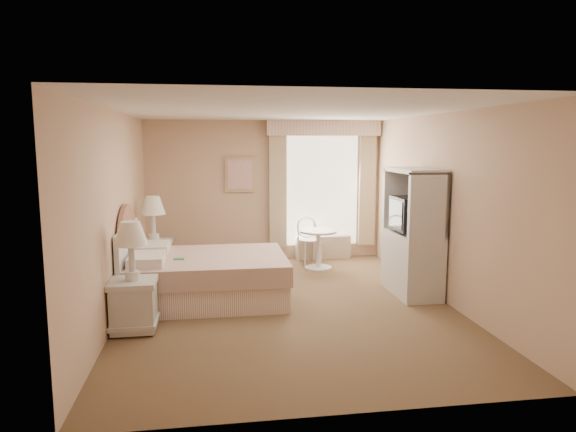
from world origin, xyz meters
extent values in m
cube|color=brown|center=(0.00, 0.00, 0.00)|extent=(4.20, 5.50, 0.01)
cube|color=silver|center=(0.00, 0.00, 2.50)|extent=(4.20, 5.50, 0.01)
cube|color=#D0AA8A|center=(0.00, 2.75, 1.25)|extent=(4.20, 0.01, 2.50)
cube|color=#D0AA8A|center=(0.00, -2.75, 1.25)|extent=(4.20, 0.01, 2.50)
cube|color=#D0AA8A|center=(-2.10, 0.00, 1.25)|extent=(0.01, 5.50, 2.50)
cube|color=#D0AA8A|center=(2.10, 0.00, 1.25)|extent=(0.01, 5.50, 2.50)
cube|color=white|center=(1.05, 2.72, 1.25)|extent=(1.30, 0.02, 2.00)
cube|color=#D0B491|center=(0.22, 2.67, 1.25)|extent=(0.30, 0.08, 2.05)
cube|color=#D0B491|center=(1.88, 2.67, 1.25)|extent=(0.30, 0.08, 2.05)
cube|color=tan|center=(1.05, 2.63, 2.37)|extent=(2.05, 0.20, 0.28)
cube|color=beige|center=(1.05, 2.63, 0.21)|extent=(1.00, 0.22, 0.42)
cube|color=tan|center=(-0.45, 2.72, 1.55)|extent=(0.52, 0.03, 0.62)
cube|color=beige|center=(-0.45, 2.70, 1.55)|extent=(0.42, 0.02, 0.52)
cube|color=tan|center=(-1.00, 0.41, 0.17)|extent=(1.98, 1.51, 0.34)
cube|color=#CCB099|center=(-1.00, 0.41, 0.47)|extent=(2.04, 1.57, 0.26)
cube|color=beige|center=(-1.77, 0.05, 0.66)|extent=(0.42, 0.59, 0.13)
cube|color=beige|center=(-1.77, 0.77, 0.66)|extent=(0.42, 0.59, 0.13)
cube|color=#258941|center=(-1.39, 0.27, 0.61)|extent=(0.14, 0.10, 0.01)
cube|color=silver|center=(-2.05, 0.41, 0.52)|extent=(0.06, 1.60, 1.04)
cylinder|color=#986651|center=(-2.05, 0.41, 0.61)|extent=(0.05, 1.42, 1.42)
cube|color=silver|center=(-1.84, -0.64, 0.27)|extent=(0.47, 0.47, 0.51)
cube|color=silver|center=(-1.84, -0.64, 0.56)|extent=(0.51, 0.51, 0.06)
cube|color=silver|center=(-1.84, -0.64, 0.10)|extent=(0.51, 0.51, 0.05)
cylinder|color=silver|center=(-1.84, -0.64, 0.64)|extent=(0.16, 0.16, 0.10)
cylinder|color=silver|center=(-1.84, -0.64, 0.84)|extent=(0.07, 0.07, 0.41)
cone|color=white|center=(-1.84, -0.64, 1.12)|extent=(0.37, 0.37, 0.26)
cube|color=silver|center=(-1.84, 1.54, 0.29)|extent=(0.49, 0.49, 0.53)
cube|color=silver|center=(-1.84, 1.54, 0.58)|extent=(0.53, 0.53, 0.06)
cube|color=silver|center=(-1.84, 1.54, 0.11)|extent=(0.53, 0.53, 0.05)
cylinder|color=silver|center=(-1.84, 1.54, 0.67)|extent=(0.17, 0.17, 0.11)
cylinder|color=silver|center=(-1.84, 1.54, 0.88)|extent=(0.07, 0.07, 0.42)
cone|color=white|center=(-1.84, 1.54, 1.17)|extent=(0.38, 0.38, 0.28)
cylinder|color=silver|center=(0.81, 1.90, 0.01)|extent=(0.46, 0.46, 0.03)
cylinder|color=silver|center=(0.81, 1.90, 0.33)|extent=(0.07, 0.07, 0.62)
cylinder|color=silver|center=(0.81, 1.90, 0.63)|extent=(0.62, 0.62, 0.04)
cylinder|color=silver|center=(0.63, 2.14, 0.20)|extent=(0.03, 0.03, 0.40)
cylinder|color=silver|center=(0.92, 2.21, 0.20)|extent=(0.03, 0.03, 0.40)
cylinder|color=silver|center=(0.56, 2.43, 0.20)|extent=(0.03, 0.03, 0.40)
cylinder|color=silver|center=(0.85, 2.50, 0.20)|extent=(0.03, 0.03, 0.40)
cylinder|color=silver|center=(0.74, 2.32, 0.41)|extent=(0.47, 0.47, 0.04)
torus|color=silver|center=(0.71, 2.44, 0.62)|extent=(0.39, 0.18, 0.38)
cylinder|color=silver|center=(0.56, 2.43, 0.57)|extent=(0.03, 0.03, 0.35)
cylinder|color=silver|center=(0.85, 2.50, 0.57)|extent=(0.03, 0.03, 0.35)
cube|color=silver|center=(1.81, 0.29, 0.43)|extent=(0.53, 1.06, 0.87)
cube|color=silver|center=(1.81, -0.21, 1.30)|extent=(0.53, 0.08, 0.87)
cube|color=silver|center=(1.81, 0.78, 1.30)|extent=(0.53, 0.08, 0.87)
cube|color=silver|center=(1.81, 0.29, 1.73)|extent=(0.53, 1.06, 0.06)
cube|color=silver|center=(2.05, 0.29, 1.30)|extent=(0.04, 1.06, 0.87)
cube|color=black|center=(1.79, 0.29, 1.14)|extent=(0.46, 0.58, 0.46)
cube|color=black|center=(1.55, 0.29, 1.14)|extent=(0.02, 0.48, 0.39)
camera|label=1|loc=(-0.95, -6.39, 2.11)|focal=32.00mm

